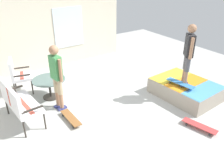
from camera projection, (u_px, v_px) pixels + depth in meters
ground_plane at (119, 111)px, 6.20m from camera, size 12.00×12.00×0.10m
house_facade at (43, 29)px, 8.10m from camera, size 0.23×6.00×2.76m
skate_ramp at (186, 89)px, 6.72m from camera, size 1.82×1.98×0.45m
patio_bench at (17, 101)px, 5.40m from camera, size 1.29×0.65×1.02m
patio_chair_near_house at (17, 73)px, 6.75m from camera, size 0.74×0.69×1.02m
patio_table at (49, 85)px, 6.56m from camera, size 0.90×0.90×0.57m
person_watching at (56, 73)px, 5.81m from camera, size 0.47×0.28×1.71m
person_skater at (189, 51)px, 6.05m from camera, size 0.40×0.36×1.65m
skateboard_by_bench at (71, 118)px, 5.71m from camera, size 0.80×0.21×0.10m
skateboard_spare at (200, 126)px, 5.43m from camera, size 0.82×0.38×0.10m
skateboard_on_ramp at (180, 83)px, 6.36m from camera, size 0.82×0.30×0.10m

